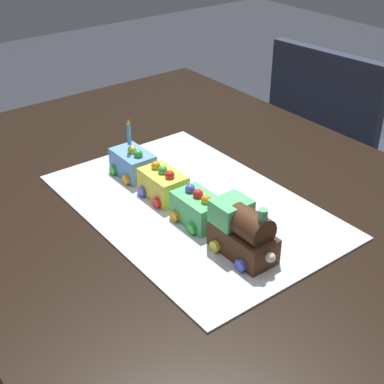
{
  "coord_description": "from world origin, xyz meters",
  "views": [
    {
      "loc": [
        -0.79,
        0.61,
        1.35
      ],
      "look_at": [
        -0.02,
        0.02,
        0.77
      ],
      "focal_mm": 51.82,
      "sensor_mm": 36.0,
      "label": 1
    }
  ],
  "objects": [
    {
      "name": "dining_table",
      "position": [
        0.0,
        0.0,
        0.63
      ],
      "size": [
        1.4,
        1.0,
        0.74
      ],
      "color": "black",
      "rests_on": "ground"
    },
    {
      "name": "chair",
      "position": [
        0.28,
        -0.83,
        0.47
      ],
      "size": [
        0.44,
        0.44,
        0.86
      ],
      "rotation": [
        0.0,
        0.0,
        0.11
      ],
      "color": "#2D3347",
      "rests_on": "ground"
    },
    {
      "name": "cake_board",
      "position": [
        -0.02,
        0.02,
        0.74
      ],
      "size": [
        0.6,
        0.4,
        0.0
      ],
      "primitive_type": "cube",
      "color": "silver",
      "rests_on": "dining_table"
    },
    {
      "name": "cake_locomotive",
      "position": [
        -0.21,
        0.05,
        0.79
      ],
      "size": [
        0.14,
        0.08,
        0.12
      ],
      "color": "#472816",
      "rests_on": "cake_board"
    },
    {
      "name": "cake_car_caboose_mint_green",
      "position": [
        -0.08,
        0.05,
        0.77
      ],
      "size": [
        0.1,
        0.08,
        0.07
      ],
      "color": "#59CC7A",
      "rests_on": "cake_board"
    },
    {
      "name": "cake_car_hopper_lemon",
      "position": [
        0.04,
        0.05,
        0.77
      ],
      "size": [
        0.1,
        0.08,
        0.07
      ],
      "color": "#F4E04C",
      "rests_on": "cake_board"
    },
    {
      "name": "cake_car_flatbed_sky_blue",
      "position": [
        0.16,
        0.05,
        0.77
      ],
      "size": [
        0.1,
        0.08,
        0.07
      ],
      "color": "#669EEA",
      "rests_on": "cake_board"
    },
    {
      "name": "birthday_candle",
      "position": [
        0.17,
        0.05,
        0.85
      ],
      "size": [
        0.01,
        0.01,
        0.06
      ],
      "color": "#4CA5E5",
      "rests_on": "cake_car_flatbed_sky_blue"
    }
  ]
}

